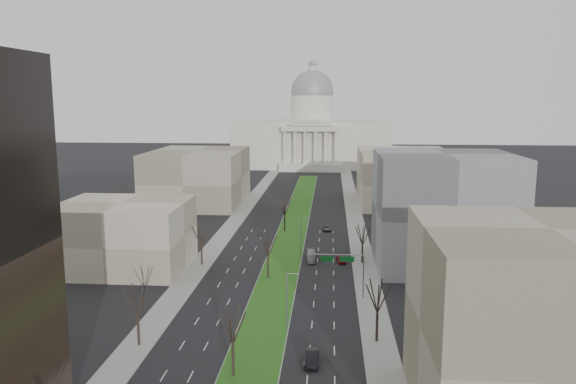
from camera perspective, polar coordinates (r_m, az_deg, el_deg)
The scene contains 25 objects.
ground at distance 151.02m, azimuth 0.41°, elevation -4.06°, with size 600.00×600.00×0.00m, color black.
median at distance 150.02m, azimuth 0.39°, elevation -4.11°, with size 8.00×222.03×0.20m.
sidewalk_left at distance 129.48m, azimuth -8.16°, elevation -6.42°, with size 5.00×330.00×0.15m, color gray.
sidewalk_right at distance 126.70m, azimuth 7.59°, elevation -6.76°, with size 5.00×330.00×0.15m, color gray.
capitol at distance 296.87m, azimuth 2.43°, elevation 5.77°, with size 80.00×46.00×55.00m.
building_beige_left at distance 122.85m, azimuth -16.35°, elevation -4.24°, with size 26.00×22.00×14.00m, color tan.
building_tan_right at distance 67.32m, azimuth 24.51°, elevation -12.55°, with size 26.00×24.00×22.00m, color gray.
building_grey_right at distance 123.09m, azimuth 15.48°, elevation -1.79°, with size 28.00×26.00×24.00m, color #5B5D5F.
building_far_left at distance 193.68m, azimuth -9.14°, elevation 1.53°, with size 30.00×40.00×18.00m, color gray.
building_far_right at distance 194.88m, azimuth 11.68°, elevation 1.50°, with size 30.00×40.00×18.00m, color tan.
tree_left_mid at distance 84.24m, azimuth -15.10°, elevation -10.48°, with size 5.40×5.40×9.72m.
tree_left_far at distance 121.10m, azimuth -8.82°, elevation -4.24°, with size 5.28×5.28×9.50m.
tree_right_mid at distance 83.67m, azimuth 9.11°, elevation -10.29°, with size 5.52×5.52×9.94m.
tree_right_far at distance 122.13m, azimuth 7.59°, elevation -4.24°, with size 5.04×5.04×9.07m.
tree_median_a at distance 73.26m, azimuth -5.66°, elevation -13.28°, with size 5.40×5.40×9.72m.
tree_median_b at distance 110.85m, azimuth -2.06°, elevation -5.33°, with size 5.40×5.40×9.72m.
tree_median_c at distance 149.70m, azimuth -0.35°, elevation -1.44°, with size 5.40×5.40×9.72m.
streetlamp_median_b at distance 87.23m, azimuth -0.09°, elevation -10.98°, with size 1.90×0.20×9.16m.
streetlamp_median_c at distance 125.42m, azimuth 1.34°, elevation -4.61°, with size 1.90×0.20×9.16m.
mast_arm_signs at distance 100.88m, azimuth 6.15°, elevation -7.40°, with size 9.12×0.24×8.09m.
car_grey_near at distance 78.79m, azimuth 2.20°, elevation -16.58°, with size 1.60×3.99×1.36m, color #55575E.
car_black at distance 78.72m, azimuth 2.47°, elevation -16.48°, with size 1.77×5.06×1.67m, color black.
car_red at distance 123.80m, azimuth 5.40°, elevation -6.84°, with size 1.79×4.39×1.28m, color maroon.
car_grey_far at distance 152.68m, azimuth 3.98°, elevation -3.67°, with size 2.21×4.79×1.33m, color #494B50.
box_van at distance 124.89m, azimuth 2.37°, elevation -6.47°, with size 1.71×7.29×2.03m, color #BCBCBC.
Camera 1 is at (10.16, -26.51, 35.23)m, focal length 35.00 mm.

